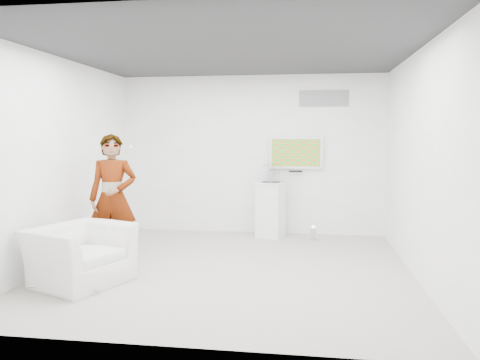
{
  "coord_description": "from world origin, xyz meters",
  "views": [
    {
      "loc": [
        1.06,
        -6.37,
        1.88
      ],
      "look_at": [
        0.06,
        0.6,
        1.2
      ],
      "focal_mm": 35.0,
      "sensor_mm": 36.0,
      "label": 1
    }
  ],
  "objects": [
    {
      "name": "logo_decal",
      "position": [
        1.35,
        2.49,
        2.55
      ],
      "size": [
        0.9,
        0.02,
        0.3
      ],
      "primitive_type": "cube",
      "color": "gray",
      "rests_on": "room"
    },
    {
      "name": "tv",
      "position": [
        0.85,
        2.45,
        1.55
      ],
      "size": [
        1.0,
        0.08,
        0.6
      ],
      "primitive_type": "cube",
      "color": "silver",
      "rests_on": "room"
    },
    {
      "name": "armchair",
      "position": [
        -1.78,
        -0.92,
        0.37
      ],
      "size": [
        1.34,
        1.42,
        0.73
      ],
      "primitive_type": "imported",
      "rotation": [
        0.0,
        0.0,
        1.18
      ],
      "color": "white",
      "rests_on": "room"
    },
    {
      "name": "pedestal",
      "position": [
        0.41,
        2.14,
        0.51
      ],
      "size": [
        0.61,
        0.61,
        1.02
      ],
      "primitive_type": "cube",
      "rotation": [
        0.0,
        0.0,
        -0.28
      ],
      "color": "white",
      "rests_on": "room"
    },
    {
      "name": "floor_uplight",
      "position": [
        1.19,
        1.98,
        0.13
      ],
      "size": [
        0.21,
        0.21,
        0.25
      ],
      "primitive_type": "cylinder",
      "rotation": [
        0.0,
        0.0,
        0.36
      ],
      "color": "silver",
      "rests_on": "room"
    },
    {
      "name": "person",
      "position": [
        -1.77,
        0.13,
        0.95
      ],
      "size": [
        0.76,
        0.58,
        1.9
      ],
      "primitive_type": "imported",
      "rotation": [
        0.0,
        0.0,
        0.19
      ],
      "color": "white",
      "rests_on": "room"
    },
    {
      "name": "wii_remote",
      "position": [
        -1.55,
        0.33,
        1.71
      ],
      "size": [
        0.09,
        0.15,
        0.04
      ],
      "primitive_type": "cube",
      "rotation": [
        0.0,
        0.0,
        0.4
      ],
      "color": "white",
      "rests_on": "person"
    },
    {
      "name": "console",
      "position": [
        0.41,
        2.14,
        1.13
      ],
      "size": [
        0.05,
        0.15,
        0.21
      ],
      "primitive_type": "cube",
      "rotation": [
        0.0,
        0.0,
        0.05
      ],
      "color": "white",
      "rests_on": "pedestal"
    },
    {
      "name": "room",
      "position": [
        0.0,
        0.0,
        1.5
      ],
      "size": [
        5.01,
        5.01,
        3.0
      ],
      "color": "#B1ADA3",
      "rests_on": "ground"
    },
    {
      "name": "vitrine",
      "position": [
        0.41,
        2.14,
        1.18
      ],
      "size": [
        0.34,
        0.34,
        0.31
      ],
      "primitive_type": "cube",
      "rotation": [
        0.0,
        0.0,
        0.09
      ],
      "color": "white",
      "rests_on": "pedestal"
    }
  ]
}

